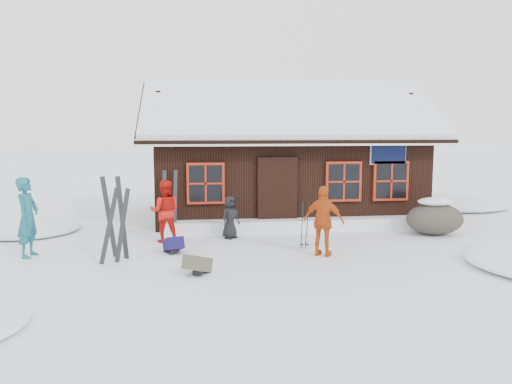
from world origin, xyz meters
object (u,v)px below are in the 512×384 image
Objects in this scene: skier_teal at (28,217)px; ski_poles at (305,226)px; skier_orange_right at (324,221)px; backpack_olive at (197,267)px; boulder at (435,218)px; skier_orange_left at (165,211)px; skier_crouched at (230,217)px; backpack_blue at (174,247)px; ski_pair_left at (116,226)px.

ski_poles is (6.29, 0.08, -0.36)m from skier_teal.
backpack_olive is (-2.82, -1.07, -0.65)m from skier_orange_right.
boulder is 7.03m from backpack_olive.
skier_orange_left reaches higher than boulder.
skier_orange_left is 1.02× the size of boulder.
skier_crouched is (4.59, 1.32, -0.34)m from skier_teal.
skier_crouched is 2.17× the size of backpack_blue.
ski_poles is at bearing -75.80° from skier_crouched.
skier_teal reaches higher than skier_orange_left.
ski_pair_left is 1.53m from backpack_blue.
boulder is at bearing -41.53° from skier_crouched.
ski_pair_left is at bearing -102.48° from skier_teal.
skier_orange_left is 0.94× the size of ski_pair_left.
skier_orange_left is 3.06× the size of backpack_blue.
backpack_olive is at bearing -143.85° from ski_poles.
boulder is at bearing 57.24° from backpack_olive.
skier_orange_right is 4.03m from boulder.
backpack_blue is (-6.92, -1.18, -0.32)m from boulder.
skier_crouched is at bearing 27.32° from backpack_blue.
backpack_blue is 1.83m from backpack_olive.
boulder is at bearing 21.76° from ski_pair_left.
skier_crouched reaches higher than backpack_blue.
skier_orange_left is 3.10m from backpack_olive.
backpack_olive is at bearing 107.94° from skier_orange_left.
skier_orange_right is 2.84m from skier_crouched.
ski_pair_left is 1.46× the size of ski_poles.
skier_orange_left is 0.99× the size of skier_orange_right.
skier_orange_right is (3.61, -1.86, 0.01)m from skier_orange_left.
backpack_olive is (1.71, -1.00, -0.66)m from ski_pair_left.
backpack_blue is at bearing -177.71° from ski_poles.
ski_pair_left is 3.22× the size of backpack_olive.
skier_teal is 3.49× the size of backpack_blue.
skier_orange_left is at bearing -59.92° from skier_teal.
skier_orange_left is 1.37m from backpack_blue.
ski_pair_left is 4.36m from ski_poles.
skier_orange_left is 1.36× the size of ski_poles.
skier_orange_right is at bearing -72.22° from ski_poles.
skier_teal is at bearing 162.33° from backpack_blue.
boulder is 8.32m from ski_pair_left.
skier_orange_right is at bearing -152.43° from boulder.
skier_crouched is 3.26m from backpack_olive.
boulder is at bearing -74.67° from skier_teal.
ski_pair_left is (2.02, -0.79, -0.09)m from skier_teal.
backpack_olive is (-0.86, -3.11, -0.42)m from skier_crouched.
skier_orange_right reaches higher than skier_orange_left.
ski_pair_left reaches higher than ski_poles.
ski_pair_left reaches higher than backpack_olive.
skier_orange_right is 0.95× the size of ski_pair_left.
boulder is at bearing -7.15° from backpack_blue.
skier_orange_right is 1.38× the size of ski_poles.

